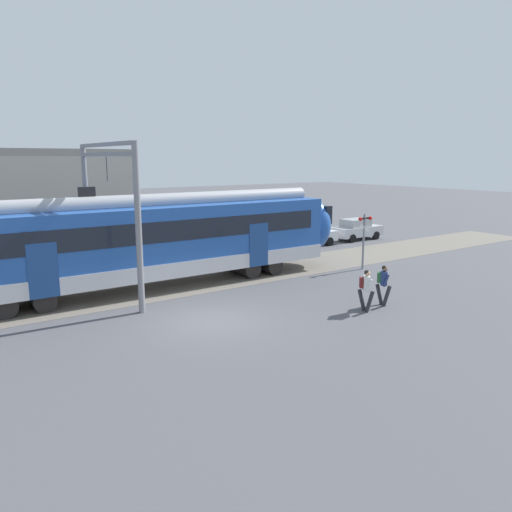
{
  "coord_description": "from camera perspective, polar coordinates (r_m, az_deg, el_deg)",
  "views": [
    {
      "loc": [
        -8.73,
        -15.33,
        5.88
      ],
      "look_at": [
        3.82,
        2.54,
        1.6
      ],
      "focal_mm": 35.0,
      "sensor_mm": 36.0,
      "label": 1
    }
  ],
  "objects": [
    {
      "name": "crossing_signal",
      "position": [
        27.23,
        12.25,
        2.66
      ],
      "size": [
        0.96,
        0.22,
        3.0
      ],
      "color": "gray",
      "rests_on": "ground"
    },
    {
      "name": "pedestrian_navy",
      "position": [
        20.79,
        14.32,
        -2.86
      ],
      "size": [
        0.5,
        0.68,
        1.67
      ],
      "color": "#28282D",
      "rests_on": "ground"
    },
    {
      "name": "catenary_gantry",
      "position": [
        22.18,
        -16.52,
        6.58
      ],
      "size": [
        0.24,
        6.64,
        6.53
      ],
      "color": "gray",
      "rests_on": "ground"
    },
    {
      "name": "pedestrian_white",
      "position": [
        19.81,
        12.43,
        -3.47
      ],
      "size": [
        0.52,
        0.67,
        1.67
      ],
      "color": "#28282D",
      "rests_on": "ground"
    },
    {
      "name": "parked_car_white",
      "position": [
        34.19,
        5.95,
        2.45
      ],
      "size": [
        4.08,
        1.92,
        1.54
      ],
      "color": "silver",
      "rests_on": "ground"
    },
    {
      "name": "parked_car_silver",
      "position": [
        37.39,
        11.4,
        3.03
      ],
      "size": [
        4.01,
        1.78,
        1.54
      ],
      "color": "#B7BABF",
      "rests_on": "ground"
    },
    {
      "name": "ground_plane",
      "position": [
        18.6,
        -5.19,
        -7.39
      ],
      "size": [
        160.0,
        160.0,
        0.0
      ],
      "primitive_type": "plane",
      "color": "#515156"
    }
  ]
}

